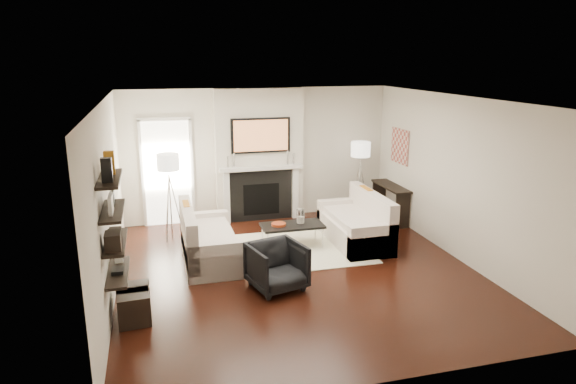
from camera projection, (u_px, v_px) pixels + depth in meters
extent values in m
plane|color=black|center=(298.00, 271.00, 8.15)|extent=(6.00, 6.00, 0.00)
plane|color=white|center=(299.00, 99.00, 7.46)|extent=(6.00, 6.00, 0.00)
plane|color=silver|center=(258.00, 154.00, 10.61)|extent=(5.50, 0.00, 5.50)
plane|color=silver|center=(383.00, 263.00, 5.00)|extent=(5.50, 0.00, 5.50)
plane|color=silver|center=(108.00, 202.00, 7.12)|extent=(0.00, 6.00, 6.00)
plane|color=silver|center=(458.00, 178.00, 8.49)|extent=(0.00, 6.00, 6.00)
cube|color=silver|center=(259.00, 155.00, 10.49)|extent=(1.80, 0.25, 2.70)
cube|color=black|center=(261.00, 196.00, 10.58)|extent=(1.30, 0.02, 1.04)
cube|color=black|center=(261.00, 199.00, 10.59)|extent=(0.75, 0.02, 0.65)
cube|color=white|center=(227.00, 197.00, 10.36)|extent=(0.12, 0.08, 1.10)
cube|color=white|center=(295.00, 193.00, 10.72)|extent=(0.12, 0.08, 1.10)
cube|color=white|center=(261.00, 168.00, 10.38)|extent=(1.70, 0.18, 0.07)
cube|color=black|center=(261.00, 135.00, 10.23)|extent=(1.20, 0.06, 0.70)
cube|color=#BF723F|center=(261.00, 136.00, 10.20)|extent=(1.10, 0.00, 0.62)
cylinder|color=silver|center=(234.00, 160.00, 10.20)|extent=(0.04, 0.04, 0.30)
cylinder|color=silver|center=(228.00, 162.00, 10.18)|extent=(0.04, 0.04, 0.24)
cylinder|color=silver|center=(288.00, 158.00, 10.47)|extent=(0.04, 0.04, 0.30)
cylinder|color=silver|center=(294.00, 159.00, 10.51)|extent=(0.04, 0.04, 0.24)
cube|color=white|center=(168.00, 173.00, 10.20)|extent=(0.90, 0.02, 2.10)
cube|color=white|center=(143.00, 175.00, 10.06)|extent=(0.06, 0.06, 2.16)
cube|color=white|center=(192.00, 172.00, 10.30)|extent=(0.06, 0.06, 2.16)
cube|color=white|center=(164.00, 119.00, 9.91)|extent=(1.02, 0.06, 0.06)
cube|color=beige|center=(291.00, 249.00, 9.06)|extent=(2.60, 2.00, 0.01)
cube|color=beige|center=(210.00, 248.00, 8.53)|extent=(0.85, 1.80, 0.42)
cube|color=beige|center=(189.00, 232.00, 8.37)|extent=(0.18, 1.80, 0.80)
cube|color=beige|center=(216.00, 262.00, 7.75)|extent=(0.85, 0.18, 0.60)
cube|color=beige|center=(204.00, 228.00, 9.27)|extent=(0.85, 0.18, 0.60)
cube|color=beige|center=(212.00, 233.00, 8.48)|extent=(0.63, 1.44, 0.10)
cube|color=#AE6915|center=(187.00, 215.00, 8.60)|extent=(0.10, 0.42, 0.42)
cube|color=black|center=(189.00, 227.00, 8.04)|extent=(0.10, 0.40, 0.40)
cube|color=beige|center=(354.00, 231.00, 9.36)|extent=(0.85, 1.80, 0.42)
cube|color=beige|center=(372.00, 214.00, 9.37)|extent=(0.18, 1.80, 0.80)
cube|color=beige|center=(373.00, 242.00, 8.58)|extent=(0.85, 0.18, 0.60)
cube|color=beige|center=(339.00, 214.00, 10.10)|extent=(0.85, 0.18, 0.60)
cube|color=beige|center=(352.00, 218.00, 9.28)|extent=(0.63, 1.44, 0.10)
cube|color=#AE6915|center=(366.00, 199.00, 9.59)|extent=(0.10, 0.42, 0.42)
cube|color=black|center=(379.00, 208.00, 9.04)|extent=(0.10, 0.40, 0.40)
cube|color=black|center=(292.00, 226.00, 9.10)|extent=(1.10, 0.55, 0.04)
cylinder|color=silver|center=(268.00, 243.00, 8.82)|extent=(0.02, 0.02, 0.38)
cylinder|color=silver|center=(323.00, 238.00, 9.07)|extent=(0.02, 0.02, 0.38)
cylinder|color=silver|center=(262.00, 235.00, 9.23)|extent=(0.02, 0.02, 0.38)
cylinder|color=silver|center=(315.00, 230.00, 9.48)|extent=(0.02, 0.02, 0.38)
cylinder|color=white|center=(301.00, 216.00, 9.09)|extent=(0.14, 0.14, 0.25)
cylinder|color=white|center=(300.00, 220.00, 9.11)|extent=(0.09, 0.09, 0.13)
cylinder|color=#D24E23|center=(279.00, 224.00, 9.02)|extent=(0.26, 0.26, 0.04)
imported|color=black|center=(277.00, 264.00, 7.46)|extent=(0.88, 0.85, 0.76)
cylinder|color=silver|center=(171.00, 207.00, 9.52)|extent=(0.02, 0.02, 1.20)
cylinder|color=white|center=(168.00, 162.00, 9.30)|extent=(0.40, 0.40, 0.30)
cylinder|color=silver|center=(177.00, 207.00, 9.54)|extent=(0.25, 0.02, 1.23)
cylinder|color=silver|center=(167.00, 206.00, 9.59)|extent=(0.14, 0.22, 1.23)
cylinder|color=silver|center=(168.00, 209.00, 9.41)|extent=(0.14, 0.22, 1.23)
cylinder|color=silver|center=(359.00, 189.00, 10.80)|extent=(0.02, 0.02, 1.20)
cylinder|color=white|center=(361.00, 149.00, 10.58)|extent=(0.40, 0.40, 0.30)
cylinder|color=silver|center=(364.00, 189.00, 10.83)|extent=(0.25, 0.02, 1.23)
cylinder|color=silver|center=(355.00, 188.00, 10.87)|extent=(0.14, 0.22, 1.23)
cylinder|color=silver|center=(359.00, 190.00, 10.70)|extent=(0.14, 0.22, 1.23)
cube|color=black|center=(391.00, 186.00, 10.50)|extent=(0.35, 1.20, 0.04)
cube|color=black|center=(403.00, 211.00, 10.08)|extent=(0.30, 0.04, 0.71)
cube|color=black|center=(379.00, 197.00, 11.11)|extent=(0.30, 0.04, 0.71)
cube|color=#AF6A57|center=(400.00, 146.00, 10.35)|extent=(0.03, 0.70, 0.70)
cube|color=black|center=(118.00, 272.00, 6.38)|extent=(0.25, 1.00, 0.03)
cube|color=black|center=(115.00, 242.00, 6.28)|extent=(0.25, 1.00, 0.04)
cube|color=black|center=(112.00, 211.00, 6.18)|extent=(0.25, 1.00, 0.04)
cube|color=black|center=(109.00, 179.00, 6.08)|extent=(0.25, 1.00, 0.04)
cube|color=black|center=(107.00, 170.00, 5.81)|extent=(0.12, 0.10, 0.28)
cube|color=#AE6915|center=(109.00, 163.00, 6.21)|extent=(0.12, 0.10, 0.28)
cube|color=white|center=(111.00, 204.00, 6.02)|extent=(0.04, 0.30, 0.22)
cube|color=black|center=(113.00, 198.00, 6.35)|extent=(0.04, 0.22, 0.18)
cube|color=black|center=(113.00, 241.00, 5.99)|extent=(0.18, 0.25, 0.20)
cube|color=black|center=(115.00, 232.00, 6.40)|extent=(0.15, 0.12, 0.12)
cube|color=black|center=(118.00, 271.00, 6.33)|extent=(0.14, 0.20, 0.05)
cube|color=white|center=(119.00, 256.00, 6.64)|extent=(0.10, 0.10, 0.18)
cylinder|color=black|center=(111.00, 164.00, 7.87)|extent=(0.04, 0.34, 0.34)
cylinder|color=white|center=(113.00, 164.00, 7.88)|extent=(0.01, 0.29, 0.29)
cube|color=black|center=(134.00, 300.00, 6.74)|extent=(0.40, 0.40, 0.40)
cube|color=black|center=(134.00, 308.00, 6.54)|extent=(0.43, 0.43, 0.40)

